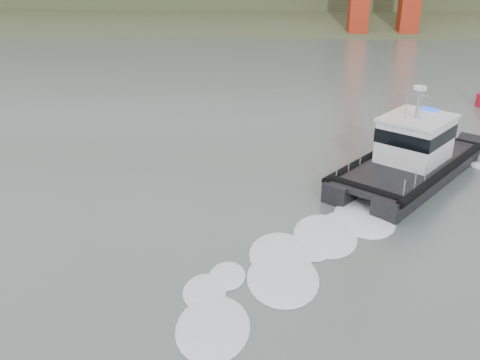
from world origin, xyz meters
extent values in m
plane|color=#55655F|center=(0.00, 0.00, 0.00)|extent=(400.00, 400.00, 0.00)
cube|color=#334527|center=(0.00, 92.00, 0.00)|extent=(500.00, 44.72, 16.25)
cube|color=black|center=(10.67, 16.72, 0.47)|extent=(8.76, 10.51, 1.34)
cube|color=black|center=(13.03, 14.84, 0.47)|extent=(8.76, 10.51, 1.34)
cube|color=black|center=(11.51, 15.34, 1.00)|extent=(10.08, 11.07, 0.28)
cube|color=white|center=(12.20, 16.22, 2.42)|extent=(5.12, 5.23, 2.57)
cube|color=black|center=(12.20, 16.22, 2.88)|extent=(5.21, 5.32, 0.84)
cube|color=white|center=(12.20, 16.22, 3.79)|extent=(5.43, 5.54, 0.18)
cylinder|color=gray|center=(11.99, 15.95, 4.71)|extent=(0.18, 0.18, 2.01)
cylinder|color=white|center=(11.99, 15.95, 5.65)|extent=(0.78, 0.78, 0.20)
camera|label=1|loc=(2.94, -14.77, 13.06)|focal=40.00mm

